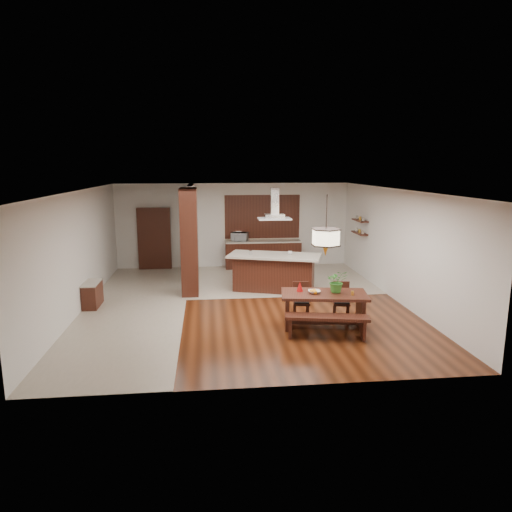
{
  "coord_description": "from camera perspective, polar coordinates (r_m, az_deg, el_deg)",
  "views": [
    {
      "loc": [
        -0.92,
        -11.2,
        3.48
      ],
      "look_at": [
        0.3,
        0.0,
        1.25
      ],
      "focal_mm": 32.0,
      "sensor_mm": 36.0,
      "label": 1
    }
  ],
  "objects": [
    {
      "name": "tile_kitchen",
      "position": [
        14.3,
        2.71,
        -2.88
      ],
      "size": [
        5.5,
        4.0,
        0.01
      ],
      "primitive_type": "cube",
      "color": "#BAAE9B",
      "rests_on": "ground"
    },
    {
      "name": "shelf_upper",
      "position": [
        14.7,
        12.88,
        4.36
      ],
      "size": [
        0.26,
        0.9,
        0.04
      ],
      "primitive_type": "cube",
      "color": "black",
      "rests_on": "room_shell"
    },
    {
      "name": "rear_counter",
      "position": [
        15.81,
        0.88,
        0.25
      ],
      "size": [
        2.6,
        0.62,
        0.95
      ],
      "color": "black",
      "rests_on": "ground"
    },
    {
      "name": "dining_table",
      "position": [
        10.09,
        8.49,
        -5.72
      ],
      "size": [
        1.97,
        1.2,
        0.77
      ],
      "rotation": [
        0.0,
        0.0,
        -0.15
      ],
      "color": "black",
      "rests_on": "ground"
    },
    {
      "name": "island_cup",
      "position": [
        12.76,
        4.28,
        0.4
      ],
      "size": [
        0.15,
        0.15,
        0.09
      ],
      "primitive_type": "imported",
      "rotation": [
        0.0,
        0.0,
        -0.35
      ],
      "color": "silver",
      "rests_on": "kitchen_island"
    },
    {
      "name": "shelf_lower",
      "position": [
        14.76,
        12.81,
        2.82
      ],
      "size": [
        0.26,
        0.9,
        0.04
      ],
      "primitive_type": "cube",
      "color": "black",
      "rests_on": "room_shell"
    },
    {
      "name": "microwave",
      "position": [
        15.59,
        -2.07,
        2.41
      ],
      "size": [
        0.63,
        0.53,
        0.3
      ],
      "primitive_type": "imported",
      "rotation": [
        0.0,
        0.0,
        -0.33
      ],
      "color": "silver",
      "rests_on": "rear_counter"
    },
    {
      "name": "hallway_doorway",
      "position": [
        15.89,
        -12.58,
        2.13
      ],
      "size": [
        1.1,
        0.2,
        2.1
      ],
      "primitive_type": "cube",
      "color": "black",
      "rests_on": "ground"
    },
    {
      "name": "room_shell",
      "position": [
        11.33,
        -1.51,
        4.0
      ],
      "size": [
        9.0,
        9.04,
        2.92
      ],
      "color": "#37180A",
      "rests_on": "ground"
    },
    {
      "name": "tile_hallway",
      "position": [
        11.87,
        -14.89,
        -6.22
      ],
      "size": [
        2.5,
        9.0,
        0.01
      ],
      "primitive_type": "cube",
      "color": "#BAAE9B",
      "rests_on": "ground"
    },
    {
      "name": "napkin_cone",
      "position": [
        10.09,
        5.5,
        -3.79
      ],
      "size": [
        0.18,
        0.18,
        0.22
      ],
      "primitive_type": "cone",
      "rotation": [
        0.0,
        0.0,
        0.36
      ],
      "color": "#A70C0B",
      "rests_on": "dining_table"
    },
    {
      "name": "soffit_band",
      "position": [
        11.25,
        -1.53,
        8.16
      ],
      "size": [
        8.0,
        9.0,
        0.02
      ],
      "primitive_type": "cube",
      "color": "#402310",
      "rests_on": "room_shell"
    },
    {
      "name": "partition_pier",
      "position": [
        12.58,
        -8.32,
        1.79
      ],
      "size": [
        0.45,
        1.0,
        2.9
      ],
      "primitive_type": "cube",
      "color": "black",
      "rests_on": "ground"
    },
    {
      "name": "range_hood",
      "position": [
        12.58,
        2.33,
        6.56
      ],
      "size": [
        0.9,
        0.55,
        0.87
      ],
      "primitive_type": null,
      "color": "silver",
      "rests_on": "room_shell"
    },
    {
      "name": "kitchen_island",
      "position": [
        12.88,
        2.26,
        -2.02
      ],
      "size": [
        2.76,
        1.84,
        1.05
      ],
      "rotation": [
        0.0,
        0.0,
        -0.32
      ],
      "color": "black",
      "rests_on": "ground"
    },
    {
      "name": "partition_stub",
      "position": [
        14.65,
        -8.04,
        3.13
      ],
      "size": [
        0.18,
        2.4,
        2.9
      ],
      "primitive_type": "cube",
      "color": "silver",
      "rests_on": "ground"
    },
    {
      "name": "fruit_bowl",
      "position": [
        9.99,
        7.3,
        -4.46
      ],
      "size": [
        0.27,
        0.27,
        0.06
      ],
      "primitive_type": "imported",
      "rotation": [
        0.0,
        0.0,
        -0.02
      ],
      "color": "beige",
      "rests_on": "dining_table"
    },
    {
      "name": "hallway_console",
      "position": [
        12.18,
        -19.77,
        -4.54
      ],
      "size": [
        0.37,
        0.88,
        0.63
      ],
      "primitive_type": "cube",
      "color": "black",
      "rests_on": "ground"
    },
    {
      "name": "foliage_plant",
      "position": [
        10.08,
        10.09,
        -3.13
      ],
      "size": [
        0.47,
        0.42,
        0.49
      ],
      "primitive_type": "imported",
      "rotation": [
        0.0,
        0.0,
        -0.07
      ],
      "color": "#357B29",
      "rests_on": "dining_table"
    },
    {
      "name": "dining_bench",
      "position": [
        9.57,
        8.83,
        -8.75
      ],
      "size": [
        1.74,
        0.7,
        0.48
      ],
      "primitive_type": null,
      "rotation": [
        0.0,
        0.0,
        -0.2
      ],
      "color": "black",
      "rests_on": "ground"
    },
    {
      "name": "dining_chair_right",
      "position": [
        10.73,
        10.63,
        -5.55
      ],
      "size": [
        0.44,
        0.44,
        0.85
      ],
      "primitive_type": null,
      "rotation": [
        0.0,
        0.0,
        -0.2
      ],
      "color": "black",
      "rests_on": "ground"
    },
    {
      "name": "dining_chair_left",
      "position": [
        10.64,
        5.68,
        -5.59
      ],
      "size": [
        0.4,
        0.4,
        0.84
      ],
      "primitive_type": null,
      "rotation": [
        0.0,
        0.0,
        -0.1
      ],
      "color": "black",
      "rests_on": "ground"
    },
    {
      "name": "pendant_lantern",
      "position": [
        9.74,
        8.77,
        3.78
      ],
      "size": [
        0.64,
        0.64,
        1.31
      ],
      "primitive_type": null,
      "color": "#FFECC3",
      "rests_on": "room_shell"
    },
    {
      "name": "kitchen_window",
      "position": [
        15.87,
        0.78,
        4.94
      ],
      "size": [
        2.6,
        0.08,
        1.5
      ],
      "primitive_type": "cube",
      "color": "brown",
      "rests_on": "room_shell"
    },
    {
      "name": "gold_ornament",
      "position": [
        9.98,
        11.96,
        -4.55
      ],
      "size": [
        0.07,
        0.07,
        0.09
      ],
      "primitive_type": "cylinder",
      "rotation": [
        0.0,
        0.0,
        -0.09
      ],
      "color": "gold",
      "rests_on": "dining_table"
    }
  ]
}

